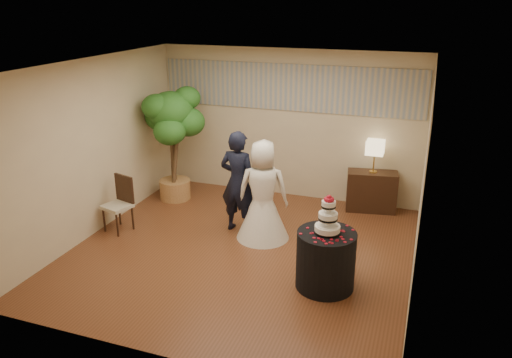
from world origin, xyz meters
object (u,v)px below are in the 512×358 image
at_px(console, 371,191).
at_px(side_chair, 117,205).
at_px(groom, 238,182).
at_px(ficus_tree, 172,144).
at_px(wedding_cake, 328,214).
at_px(table_lamp, 374,157).
at_px(bride, 263,191).
at_px(cake_table, 326,260).

relative_size(console, side_chair, 0.95).
distance_m(groom, console, 2.55).
distance_m(console, ficus_tree, 3.75).
height_order(wedding_cake, console, wedding_cake).
height_order(table_lamp, ficus_tree, ficus_tree).
xyz_separation_m(groom, side_chair, (-1.87, -0.67, -0.39)).
height_order(bride, table_lamp, bride).
relative_size(console, ficus_tree, 0.40).
height_order(console, table_lamp, table_lamp).
xyz_separation_m(wedding_cake, console, (0.25, 2.79, -0.69)).
bearing_deg(console, wedding_cake, -104.90).
bearing_deg(cake_table, ficus_tree, 147.92).
xyz_separation_m(cake_table, side_chair, (-3.58, 0.55, 0.06)).
bearing_deg(wedding_cake, ficus_tree, 147.92).
relative_size(wedding_cake, side_chair, 0.57).
bearing_deg(cake_table, table_lamp, 84.87).
height_order(groom, console, groom).
height_order(wedding_cake, ficus_tree, ficus_tree).
bearing_deg(bride, ficus_tree, -38.83).
xyz_separation_m(table_lamp, side_chair, (-3.83, -2.24, -0.56)).
relative_size(bride, table_lamp, 2.79).
distance_m(bride, console, 2.30).
relative_size(table_lamp, side_chair, 0.63).
relative_size(cake_table, side_chair, 0.86).
distance_m(groom, cake_table, 2.15).
xyz_separation_m(cake_table, wedding_cake, (0.00, 0.00, 0.66)).
bearing_deg(bride, console, -144.93).
bearing_deg(cake_table, console, 84.87).
relative_size(table_lamp, ficus_tree, 0.27).
bearing_deg(ficus_tree, bride, -25.48).
relative_size(wedding_cake, console, 0.60).
relative_size(groom, bride, 1.05).
bearing_deg(groom, cake_table, 149.71).
bearing_deg(wedding_cake, console, 84.87).
bearing_deg(bride, wedding_cake, 125.26).
bearing_deg(side_chair, table_lamp, 46.11).
distance_m(bride, table_lamp, 2.27).
distance_m(wedding_cake, console, 2.88).
bearing_deg(wedding_cake, side_chair, 171.30).
bearing_deg(console, table_lamp, 170.24).
bearing_deg(console, cake_table, -104.90).
distance_m(cake_table, wedding_cake, 0.66).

